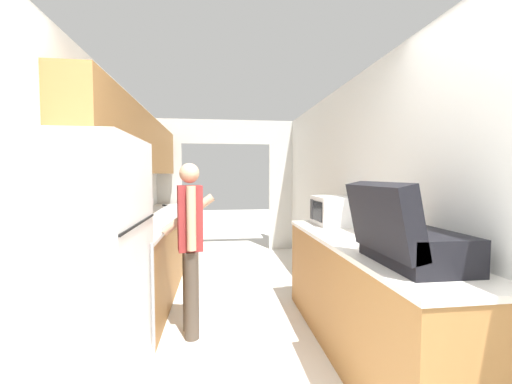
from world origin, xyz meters
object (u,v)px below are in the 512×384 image
Objects in this scene: range_oven at (167,237)px; knife at (165,205)px; refrigerator at (74,292)px; suitcase at (403,237)px; microwave at (334,210)px; person at (190,244)px.

range_oven is 3.31× the size of knife.
suitcase is at bearing -1.56° from refrigerator.
refrigerator reaches higher than microwave.
microwave is (2.04, -1.91, 0.61)m from range_oven.
person reaches higher than knife.
person is at bearing 139.54° from suitcase.
microwave is at bearing 35.73° from refrigerator.
refrigerator is at bearing -124.42° from knife.
suitcase is at bearing -95.88° from microwave.
person is at bearing -112.89° from knife.
suitcase is 1.39× the size of microwave.
person is 2.79m from knife.
refrigerator reaches higher than suitcase.
refrigerator reaches higher than range_oven.
microwave is (2.01, 1.45, 0.25)m from refrigerator.
knife is at bearing 3.60° from person.
microwave is at bearing -84.13° from knife.
person is at bearing 64.39° from refrigerator.
suitcase is (1.86, -0.05, 0.26)m from refrigerator.
range_oven is 1.65× the size of suitcase.
refrigerator reaches higher than knife.
suitcase is 4.34m from knife.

